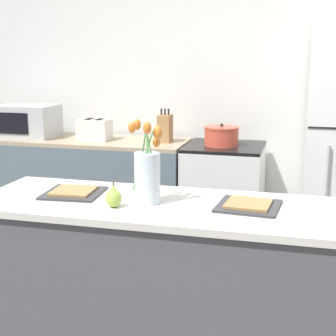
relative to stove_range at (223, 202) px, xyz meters
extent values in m
cube|color=silver|center=(-0.10, 0.40, 0.89)|extent=(5.20, 0.08, 2.70)
cube|color=#4C4C51|center=(-0.10, -1.60, -0.03)|extent=(1.76, 0.62, 0.86)
cube|color=beige|center=(-0.10, -1.60, 0.42)|extent=(1.80, 0.66, 0.03)
cube|color=slate|center=(-1.16, 0.00, -0.01)|extent=(1.68, 0.60, 0.89)
cube|color=tan|center=(-1.16, 0.00, 0.44)|extent=(1.68, 0.60, 0.03)
cube|color=silver|center=(0.00, 0.00, -0.01)|extent=(0.60, 0.60, 0.89)
cube|color=black|center=(0.00, 0.00, 0.45)|extent=(0.60, 0.60, 0.02)
cube|color=black|center=(0.00, -0.30, -0.05)|extent=(0.42, 0.01, 0.29)
cylinder|color=#B2B5B7|center=(0.76, -0.34, 0.16)|extent=(0.02, 0.02, 0.79)
cylinder|color=silver|center=(-0.13, -1.62, 0.57)|extent=(0.13, 0.13, 0.25)
cylinder|color=#569E4C|center=(-0.10, -1.63, 0.64)|extent=(0.06, 0.02, 0.27)
ellipsoid|color=orange|center=(-0.08, -1.63, 0.80)|extent=(0.04, 0.04, 0.07)
cylinder|color=#569E4C|center=(-0.12, -1.59, 0.61)|extent=(0.04, 0.06, 0.21)
ellipsoid|color=orange|center=(-0.10, -1.57, 0.74)|extent=(0.04, 0.04, 0.06)
cylinder|color=#569E4C|center=(-0.16, -1.60, 0.66)|extent=(0.06, 0.03, 0.30)
ellipsoid|color=orange|center=(-0.19, -1.59, 0.82)|extent=(0.04, 0.04, 0.05)
cylinder|color=#569E4C|center=(-0.15, -1.63, 0.66)|extent=(0.10, 0.06, 0.29)
ellipsoid|color=orange|center=(-0.19, -1.66, 0.82)|extent=(0.04, 0.04, 0.05)
cylinder|color=#569E4C|center=(-0.12, -1.65, 0.65)|extent=(0.02, 0.04, 0.30)
ellipsoid|color=orange|center=(-0.11, -1.67, 0.82)|extent=(0.04, 0.04, 0.06)
ellipsoid|color=#9EBC47|center=(-0.27, -1.73, 0.48)|extent=(0.08, 0.08, 0.09)
cone|color=#9EBC47|center=(-0.27, -1.73, 0.53)|extent=(0.04, 0.04, 0.03)
cylinder|color=brown|center=(-0.27, -1.73, 0.56)|extent=(0.01, 0.01, 0.02)
cube|color=#333338|center=(-0.55, -1.56, 0.45)|extent=(0.31, 0.31, 0.01)
cube|color=#A37A42|center=(-0.55, -1.56, 0.46)|extent=(0.22, 0.22, 0.01)
cube|color=#333338|center=(0.35, -1.56, 0.45)|extent=(0.31, 0.31, 0.01)
cube|color=#A37A42|center=(0.35, -1.56, 0.46)|extent=(0.22, 0.22, 0.01)
cube|color=silver|center=(-1.08, -0.02, 0.54)|extent=(0.26, 0.18, 0.17)
cube|color=black|center=(-1.13, -0.02, 0.63)|extent=(0.05, 0.11, 0.01)
cube|color=black|center=(-1.04, -0.02, 0.63)|extent=(0.05, 0.11, 0.01)
cube|color=black|center=(-1.22, -0.02, 0.57)|extent=(0.02, 0.02, 0.02)
cylinder|color=#CC4C38|center=(-0.02, -0.02, 0.53)|extent=(0.26, 0.26, 0.13)
cylinder|color=#CC4C38|center=(-0.02, -0.02, 0.60)|extent=(0.27, 0.27, 0.01)
sphere|color=black|center=(-0.02, -0.02, 0.62)|extent=(0.02, 0.02, 0.02)
cube|color=#B7BABC|center=(-1.70, 0.00, 0.59)|extent=(0.48, 0.36, 0.27)
cube|color=black|center=(-1.75, -0.18, 0.59)|extent=(0.29, 0.01, 0.18)
cube|color=#A37547|center=(-0.49, 0.02, 0.57)|extent=(0.10, 0.14, 0.22)
cylinder|color=black|center=(-0.52, 0.02, 0.70)|extent=(0.01, 0.01, 0.05)
cylinder|color=black|center=(-0.49, 0.02, 0.70)|extent=(0.01, 0.01, 0.05)
cylinder|color=black|center=(-0.46, 0.02, 0.70)|extent=(0.01, 0.01, 0.05)
camera|label=1|loc=(0.59, -3.94, 1.16)|focal=55.00mm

